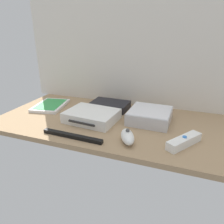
{
  "coord_description": "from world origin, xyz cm",
  "views": [
    {
      "loc": [
        28.24,
        -76.71,
        36.6
      ],
      "look_at": [
        0.0,
        0.0,
        4.0
      ],
      "focal_mm": 33.37,
      "sensor_mm": 36.0,
      "label": 1
    }
  ],
  "objects_px": {
    "game_case": "(51,105)",
    "sensor_bar": "(72,136)",
    "remote_wand": "(184,141)",
    "network_router": "(110,105)",
    "remote_nunchuk": "(127,137)",
    "mini_computer": "(150,116)",
    "game_console": "(92,116)"
  },
  "relations": [
    {
      "from": "game_case",
      "to": "sensor_bar",
      "type": "relative_size",
      "value": 0.88
    },
    {
      "from": "remote_nunchuk",
      "to": "game_case",
      "type": "bearing_deg",
      "value": 129.95
    },
    {
      "from": "mini_computer",
      "to": "remote_wand",
      "type": "bearing_deg",
      "value": -47.06
    },
    {
      "from": "network_router",
      "to": "remote_wand",
      "type": "height_order",
      "value": "same"
    },
    {
      "from": "mini_computer",
      "to": "game_case",
      "type": "height_order",
      "value": "mini_computer"
    },
    {
      "from": "mini_computer",
      "to": "network_router",
      "type": "bearing_deg",
      "value": 157.93
    },
    {
      "from": "mini_computer",
      "to": "game_case",
      "type": "xyz_separation_m",
      "value": [
        -0.5,
        0.01,
        -0.02
      ]
    },
    {
      "from": "mini_computer",
      "to": "network_router",
      "type": "distance_m",
      "value": 0.23
    },
    {
      "from": "game_case",
      "to": "network_router",
      "type": "distance_m",
      "value": 0.3
    },
    {
      "from": "game_case",
      "to": "remote_wand",
      "type": "xyz_separation_m",
      "value": [
        0.65,
        -0.16,
        0.01
      ]
    },
    {
      "from": "network_router",
      "to": "sensor_bar",
      "type": "bearing_deg",
      "value": -92.28
    },
    {
      "from": "remote_wand",
      "to": "remote_nunchuk",
      "type": "distance_m",
      "value": 0.19
    },
    {
      "from": "game_case",
      "to": "remote_nunchuk",
      "type": "xyz_separation_m",
      "value": [
        0.46,
        -0.21,
        0.01
      ]
    },
    {
      "from": "game_console",
      "to": "network_router",
      "type": "relative_size",
      "value": 1.21
    },
    {
      "from": "mini_computer",
      "to": "sensor_bar",
      "type": "bearing_deg",
      "value": -134.31
    },
    {
      "from": "game_console",
      "to": "network_router",
      "type": "bearing_deg",
      "value": 87.41
    },
    {
      "from": "mini_computer",
      "to": "network_router",
      "type": "xyz_separation_m",
      "value": [
        -0.21,
        0.09,
        -0.01
      ]
    },
    {
      "from": "game_console",
      "to": "sensor_bar",
      "type": "bearing_deg",
      "value": -85.83
    },
    {
      "from": "remote_nunchuk",
      "to": "sensor_bar",
      "type": "xyz_separation_m",
      "value": [
        -0.2,
        -0.04,
        -0.01
      ]
    },
    {
      "from": "network_router",
      "to": "remote_wand",
      "type": "relative_size",
      "value": 1.28
    },
    {
      "from": "remote_wand",
      "to": "sensor_bar",
      "type": "relative_size",
      "value": 0.6
    },
    {
      "from": "game_console",
      "to": "remote_wand",
      "type": "height_order",
      "value": "game_console"
    },
    {
      "from": "game_case",
      "to": "remote_wand",
      "type": "bearing_deg",
      "value": -24.27
    },
    {
      "from": "remote_nunchuk",
      "to": "sensor_bar",
      "type": "height_order",
      "value": "remote_nunchuk"
    },
    {
      "from": "network_router",
      "to": "sensor_bar",
      "type": "distance_m",
      "value": 0.33
    },
    {
      "from": "remote_wand",
      "to": "sensor_bar",
      "type": "xyz_separation_m",
      "value": [
        -0.38,
        -0.08,
        -0.01
      ]
    },
    {
      "from": "mini_computer",
      "to": "remote_nunchuk",
      "type": "height_order",
      "value": "mini_computer"
    },
    {
      "from": "game_case",
      "to": "remote_nunchuk",
      "type": "bearing_deg",
      "value": -34.12
    },
    {
      "from": "game_case",
      "to": "sensor_bar",
      "type": "xyz_separation_m",
      "value": [
        0.27,
        -0.25,
        -0.0
      ]
    },
    {
      "from": "network_router",
      "to": "sensor_bar",
      "type": "relative_size",
      "value": 0.76
    },
    {
      "from": "network_router",
      "to": "remote_nunchuk",
      "type": "relative_size",
      "value": 1.68
    },
    {
      "from": "game_console",
      "to": "network_router",
      "type": "xyz_separation_m",
      "value": [
        0.02,
        0.16,
        -0.0
      ]
    }
  ]
}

